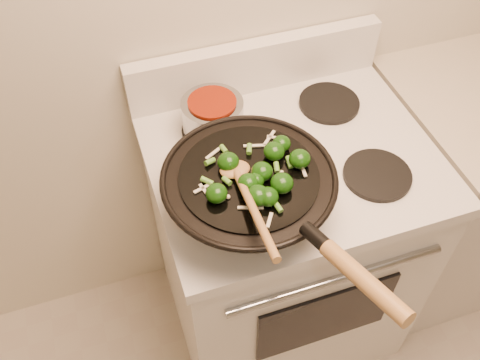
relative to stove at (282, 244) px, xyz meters
name	(u,v)px	position (x,y,z in m)	size (l,w,h in m)	color
stove	(282,244)	(0.00, 0.00, 0.00)	(0.78, 0.67, 1.08)	silver
wok	(250,192)	(-0.18, -0.16, 0.53)	(0.41, 0.67, 0.21)	black
stirfry	(261,174)	(-0.16, -0.17, 0.61)	(0.28, 0.27, 0.05)	#103808
wooden_spoon	(245,192)	(-0.21, -0.22, 0.62)	(0.07, 0.33, 0.08)	#9B6F3D
saucepan	(213,116)	(-0.18, 0.15, 0.51)	(0.17, 0.27, 0.10)	#95989D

